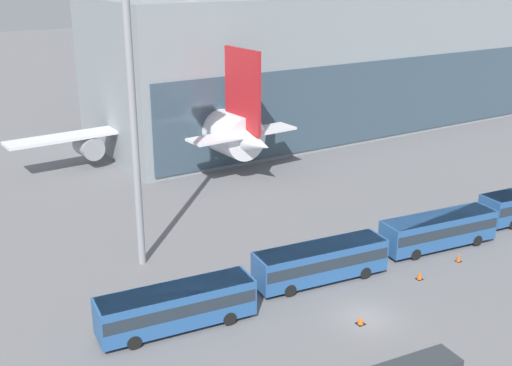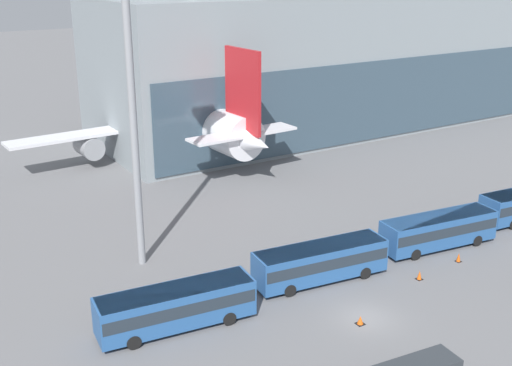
# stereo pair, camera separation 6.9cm
# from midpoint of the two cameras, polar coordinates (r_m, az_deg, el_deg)

# --- Properties ---
(ground_plane) EXTENTS (440.00, 440.00, 0.00)m
(ground_plane) POSITION_cam_midpoint_polar(r_m,az_deg,el_deg) (47.78, 9.79, -11.73)
(ground_plane) COLOR slate
(terminal_building) EXTENTS (106.39, 23.87, 31.01)m
(terminal_building) POSITION_cam_midpoint_polar(r_m,az_deg,el_deg) (111.89, 13.91, 11.41)
(terminal_building) COLOR gray
(terminal_building) RESTS_ON ground_plane
(airliner_at_gate_far) EXTENTS (45.05, 43.97, 15.26)m
(airliner_at_gate_far) POSITION_cam_midpoint_polar(r_m,az_deg,el_deg) (87.09, -7.19, 6.23)
(airliner_at_gate_far) COLOR white
(airliner_at_gate_far) RESTS_ON ground_plane
(shuttle_bus_0) EXTENTS (11.29, 3.90, 3.01)m
(shuttle_bus_0) POSITION_cam_midpoint_polar(r_m,az_deg,el_deg) (45.45, -7.07, -10.71)
(shuttle_bus_0) COLOR #285693
(shuttle_bus_0) RESTS_ON ground_plane
(shuttle_bus_1) EXTENTS (11.31, 4.02, 3.01)m
(shuttle_bus_1) POSITION_cam_midpoint_polar(r_m,az_deg,el_deg) (51.57, 5.81, -6.85)
(shuttle_bus_1) COLOR #285693
(shuttle_bus_1) RESTS_ON ground_plane
(shuttle_bus_2) EXTENTS (11.32, 4.06, 3.01)m
(shuttle_bus_2) POSITION_cam_midpoint_polar(r_m,az_deg,el_deg) (59.34, 15.96, -3.93)
(shuttle_bus_2) COLOR #285693
(shuttle_bus_2) RESTS_ON ground_plane
(floodlight_mast) EXTENTS (2.80, 2.80, 30.57)m
(floodlight_mast) POSITION_cam_midpoint_polar(r_m,az_deg,el_deg) (50.41, -11.36, 13.78)
(floodlight_mast) COLOR gray
(floodlight_mast) RESTS_ON ground_plane
(traffic_cone_0) EXTENTS (0.60, 0.60, 0.63)m
(traffic_cone_0) POSITION_cam_midpoint_polar(r_m,az_deg,el_deg) (46.84, 9.30, -11.95)
(traffic_cone_0) COLOR black
(traffic_cone_0) RESTS_ON ground_plane
(traffic_cone_1) EXTENTS (0.52, 0.52, 0.75)m
(traffic_cone_1) POSITION_cam_midpoint_polar(r_m,az_deg,el_deg) (53.75, 14.36, -7.94)
(traffic_cone_1) COLOR black
(traffic_cone_1) RESTS_ON ground_plane
(traffic_cone_2) EXTENTS (0.47, 0.47, 0.80)m
(traffic_cone_2) POSITION_cam_midpoint_polar(r_m,az_deg,el_deg) (57.65, 17.60, -6.32)
(traffic_cone_2) COLOR black
(traffic_cone_2) RESTS_ON ground_plane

